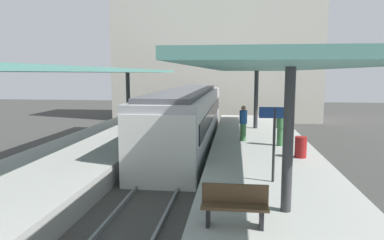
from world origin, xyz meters
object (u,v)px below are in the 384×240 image
object	(u,v)px
platform_sign	(274,127)
commuter_train	(188,118)
litter_bin	(301,147)
passenger_mid_platform	(280,127)
passenger_near_bench	(243,123)
platform_bench	(235,204)

from	to	relation	value
platform_sign	commuter_train	bearing A→B (deg)	112.66
litter_bin	passenger_mid_platform	bearing A→B (deg)	102.70
platform_sign	passenger_near_bench	world-z (taller)	platform_sign
platform_sign	passenger_mid_platform	xyz separation A→B (m)	(0.86, 5.41, -0.81)
commuter_train	litter_bin	world-z (taller)	commuter_train
commuter_train	platform_bench	size ratio (longest dim) A/B	11.22
platform_bench	passenger_near_bench	world-z (taller)	passenger_near_bench
platform_sign	passenger_mid_platform	distance (m)	5.53
platform_bench	platform_sign	bearing A→B (deg)	70.63
platform_bench	passenger_near_bench	bearing A→B (deg)	87.73
passenger_mid_platform	litter_bin	bearing A→B (deg)	-77.30
litter_bin	passenger_mid_platform	world-z (taller)	passenger_mid_platform
litter_bin	passenger_near_bench	size ratio (longest dim) A/B	0.48
commuter_train	litter_bin	distance (m)	7.68
platform_bench	platform_sign	xyz separation A→B (m)	(1.12, 3.18, 1.16)
platform_sign	passenger_near_bench	distance (m)	6.38
passenger_mid_platform	platform_sign	bearing A→B (deg)	-99.01
platform_bench	passenger_near_bench	size ratio (longest dim) A/B	0.84
platform_bench	passenger_mid_platform	distance (m)	8.82
commuter_train	passenger_mid_platform	world-z (taller)	commuter_train
litter_bin	passenger_near_bench	distance (m)	3.76
litter_bin	passenger_near_bench	bearing A→B (deg)	124.22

